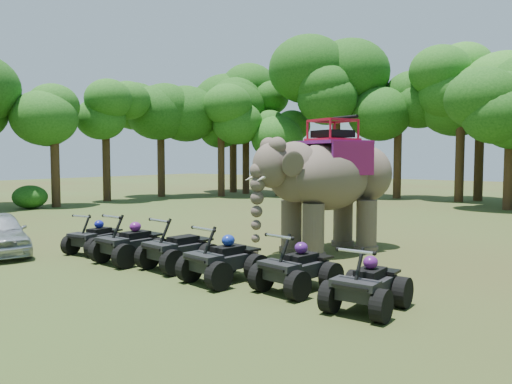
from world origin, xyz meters
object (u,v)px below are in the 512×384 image
at_px(atv_2, 178,243).
at_px(atv_3, 223,253).
at_px(atv_4, 297,261).
at_px(atv_5, 367,277).
at_px(atv_0, 96,233).
at_px(elephant, 330,184).
at_px(atv_1, 131,238).

relative_size(atv_2, atv_3, 1.01).
bearing_deg(atv_4, atv_5, -3.03).
relative_size(atv_3, atv_5, 1.07).
xyz_separation_m(atv_3, atv_4, (1.82, 0.36, -0.02)).
relative_size(atv_2, atv_5, 1.08).
bearing_deg(atv_3, atv_4, 19.79).
bearing_deg(atv_5, atv_2, 175.07).
bearing_deg(atv_2, atv_0, -173.01).
relative_size(atv_0, atv_5, 0.97).
bearing_deg(atv_4, atv_0, -171.49).
height_order(atv_0, atv_5, atv_5).
distance_m(elephant, atv_0, 7.39).
height_order(atv_0, atv_1, atv_1).
xyz_separation_m(atv_1, atv_2, (1.67, 0.23, -0.00)).
bearing_deg(atv_2, atv_1, -165.49).
xyz_separation_m(elephant, atv_1, (-3.68, -4.78, -1.42)).
bearing_deg(atv_3, atv_0, -174.85).
relative_size(elephant, atv_5, 2.93).
bearing_deg(atv_0, atv_4, -7.71).
bearing_deg(atv_1, atv_5, 2.09).
relative_size(atv_3, atv_4, 1.04).
distance_m(atv_0, atv_2, 3.60).
xyz_separation_m(atv_3, atv_5, (3.66, -0.01, -0.04)).
bearing_deg(atv_1, atv_4, 5.68).
distance_m(atv_1, atv_2, 1.68).
bearing_deg(atv_0, atv_5, -10.06).
height_order(elephant, atv_1, elephant).
xyz_separation_m(atv_0, atv_5, (9.12, -0.33, 0.02)).
bearing_deg(elephant, atv_5, -32.76).
bearing_deg(atv_3, atv_2, 178.15).
height_order(elephant, atv_0, elephant).
height_order(atv_2, atv_4, atv_2).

